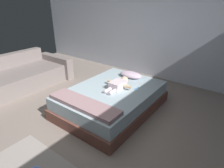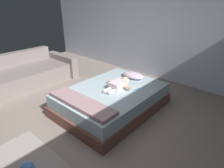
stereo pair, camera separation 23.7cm
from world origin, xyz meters
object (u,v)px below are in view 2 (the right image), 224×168
pillow (133,75)px  toothbrush (137,89)px  bed (112,99)px  couch (27,74)px  baby (119,84)px

pillow → toothbrush: pillow is taller
bed → pillow: size_ratio=4.03×
bed → couch: size_ratio=0.91×
pillow → baby: bearing=-81.2°
pillow → couch: size_ratio=0.23×
bed → baby: 0.31m
toothbrush → couch: (-2.70, -0.76, -0.18)m
baby → toothbrush: size_ratio=4.34×
pillow → baby: size_ratio=0.78×
bed → toothbrush: (0.35, 0.30, 0.22)m
couch → baby: bearing=13.6°
couch → bed: bearing=11.1°
toothbrush → couch: size_ratio=0.07×
baby → pillow: bearing=98.8°
pillow → baby: (0.09, -0.56, 0.01)m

